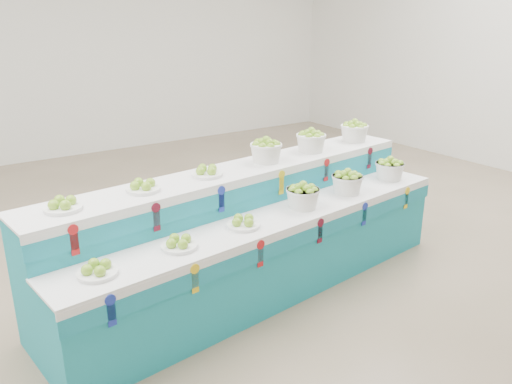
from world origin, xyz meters
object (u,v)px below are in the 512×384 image
Objects in this scene: plate_upper_mid at (143,185)px; basket_upper_right at (354,131)px; display_stand at (256,232)px; basket_lower_left at (303,196)px.

basket_upper_right reaches higher than plate_upper_mid.
plate_upper_mid is (-0.93, 0.13, 0.56)m from display_stand.
basket_upper_right is at bearing 27.06° from basket_lower_left.
basket_lower_left is 1.33m from plate_upper_mid.
basket_upper_right is (1.50, 0.40, 0.62)m from display_stand.
plate_upper_mid is (-1.27, 0.33, 0.24)m from basket_lower_left.
basket_lower_left is at bearing -14.54° from plate_upper_mid.
plate_upper_mid is at bearing -173.79° from basket_upper_right.
basket_upper_right reaches higher than display_stand.
basket_lower_left is 1.34m from basket_upper_right.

